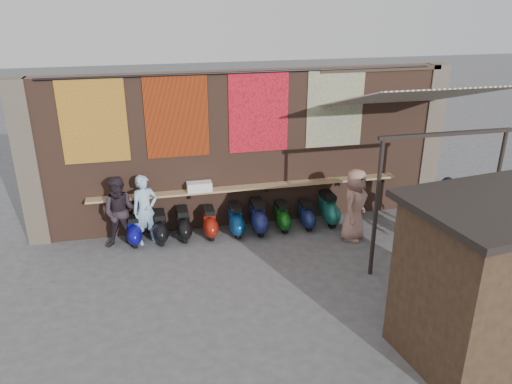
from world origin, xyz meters
TOP-DOWN VIEW (x-y plane):
  - ground at (0.00, 0.00)m, footprint 70.00×70.00m
  - brick_wall at (0.00, 2.70)m, footprint 10.00×0.40m
  - pier_left at (-5.20, 2.70)m, footprint 0.50×0.50m
  - pier_right at (5.20, 2.70)m, footprint 0.50×0.50m
  - eating_counter at (0.00, 2.33)m, footprint 8.00×0.32m
  - shelf_box at (-1.26, 2.30)m, footprint 0.61×0.29m
  - tapestry_redgold at (-3.60, 2.48)m, footprint 1.50×0.02m
  - tapestry_sun at (-1.70, 2.48)m, footprint 1.50×0.02m
  - tapestry_orange at (0.30, 2.48)m, footprint 1.50×0.02m
  - tapestry_multi at (2.30, 2.48)m, footprint 1.50×0.02m
  - hang_rail at (0.00, 2.47)m, footprint 9.50×0.06m
  - scooter_stool_0 at (-2.92, 2.02)m, footprint 0.34×0.76m
  - scooter_stool_1 at (-2.29, 2.00)m, footprint 0.35×0.78m
  - scooter_stool_2 at (-1.73, 2.03)m, footprint 0.36×0.81m
  - scooter_stool_3 at (-1.08, 1.99)m, footprint 0.35×0.78m
  - scooter_stool_4 at (-0.42, 1.97)m, footprint 0.36×0.81m
  - scooter_stool_5 at (0.16, 1.95)m, footprint 0.39×0.87m
  - scooter_stool_6 at (0.80, 1.98)m, footprint 0.34×0.74m
  - scooter_stool_7 at (1.45, 1.95)m, footprint 0.33×0.74m
  - scooter_stool_8 at (2.10, 2.03)m, footprint 0.40×0.88m
  - diner_left at (-2.62, 2.00)m, footprint 0.74×0.60m
  - diner_right at (-3.18, 1.91)m, footprint 0.92×0.75m
  - shopper_navy at (4.24, 0.13)m, footprint 1.12×0.60m
  - shopper_grey at (4.36, -0.56)m, footprint 1.22×0.88m
  - shopper_tan at (2.38, 1.06)m, footprint 1.04×1.06m
  - market_stall at (2.75, -3.40)m, footprint 2.73×2.19m
  - stall_roof at (2.75, -3.40)m, footprint 3.06×2.51m
  - stall_sign at (2.62, -2.45)m, footprint 1.19×0.20m
  - stall_shelf at (2.62, -2.45)m, footprint 2.07×0.38m
  - awning_canvas at (3.50, 0.90)m, footprint 3.20×3.28m
  - awning_ledger at (3.50, 2.49)m, footprint 3.30×0.08m
  - awning_header at (3.50, -0.60)m, footprint 3.00×0.08m
  - awning_post_left at (2.10, -0.60)m, footprint 0.09×0.09m
  - awning_post_right at (4.90, -0.60)m, footprint 0.09×0.09m

SIDE VIEW (x-z plane):
  - ground at x=0.00m, z-range 0.00..0.00m
  - scooter_stool_7 at x=1.45m, z-range 0.00..0.70m
  - scooter_stool_6 at x=0.80m, z-range 0.00..0.71m
  - scooter_stool_0 at x=-2.92m, z-range 0.00..0.72m
  - scooter_stool_3 at x=-1.08m, z-range 0.00..0.74m
  - scooter_stool_1 at x=-2.29m, z-range 0.00..0.74m
  - scooter_stool_4 at x=-0.42m, z-range 0.00..0.77m
  - scooter_stool_2 at x=-1.73m, z-range 0.00..0.77m
  - scooter_stool_5 at x=0.16m, z-range 0.00..0.83m
  - scooter_stool_8 at x=2.10m, z-range 0.00..0.83m
  - shopper_grey at x=4.36m, z-range 0.00..1.69m
  - diner_left at x=-2.62m, z-range 0.00..1.75m
  - diner_right at x=-3.18m, z-range 0.00..1.78m
  - shopper_navy at x=4.24m, z-range 0.00..1.82m
  - shopper_tan at x=2.38m, z-range 0.00..1.84m
  - stall_shelf at x=2.62m, z-range 0.96..1.02m
  - eating_counter at x=0.00m, z-range 1.08..1.12m
  - shelf_box at x=-1.26m, z-range 1.12..1.36m
  - market_stall at x=2.75m, z-range 0.00..2.71m
  - awning_post_left at x=2.10m, z-range 0.00..3.10m
  - awning_post_right at x=4.90m, z-range 0.00..3.10m
  - stall_sign at x=2.62m, z-range 1.71..2.21m
  - brick_wall at x=0.00m, z-range 0.00..4.00m
  - pier_left at x=-5.20m, z-range 0.00..4.00m
  - pier_right at x=5.20m, z-range 0.00..4.00m
  - stall_roof at x=2.75m, z-range 2.71..2.83m
  - tapestry_redgold at x=-3.60m, z-range 2.00..4.00m
  - tapestry_sun at x=-1.70m, z-range 2.00..4.00m
  - tapestry_orange at x=0.30m, z-range 2.00..4.00m
  - tapestry_multi at x=2.30m, z-range 2.00..4.00m
  - awning_header at x=3.50m, z-range 3.04..3.12m
  - awning_canvas at x=3.50m, z-range 3.07..4.03m
  - awning_ledger at x=3.50m, z-range 3.89..4.01m
  - hang_rail at x=0.00m, z-range 3.95..4.01m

